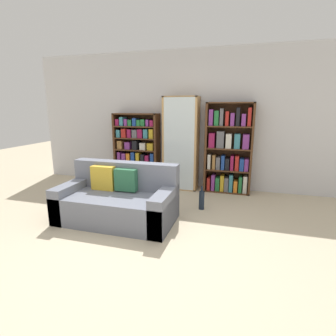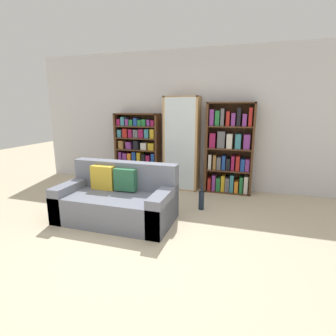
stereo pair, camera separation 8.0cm
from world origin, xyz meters
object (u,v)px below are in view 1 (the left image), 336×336
Objects in this scene: couch at (118,201)px; bookshelf_right at (228,151)px; bookshelf_left at (137,150)px; wine_bottle at (202,200)px; display_cabinet at (181,143)px.

bookshelf_right reaches higher than couch.
bookshelf_left is (-0.45, 1.79, 0.44)m from couch.
wine_bottle is at bearing -106.85° from bookshelf_right.
bookshelf_right is at bearing 73.15° from wine_bottle.
bookshelf_right is at bearing 1.03° from display_cabinet.
display_cabinet is 4.77× the size of wine_bottle.
couch is 1.10× the size of bookshelf_left.
couch is 1.90m from bookshelf_left.
bookshelf_left is 0.82× the size of display_cabinet.
couch is at bearing -128.55° from bookshelf_right.
couch is 2.34m from bookshelf_right.
display_cabinet is at bearing -1.00° from bookshelf_left.
couch reaches higher than wine_bottle.
couch is 0.91× the size of display_cabinet.
display_cabinet is 1.07× the size of bookshelf_right.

